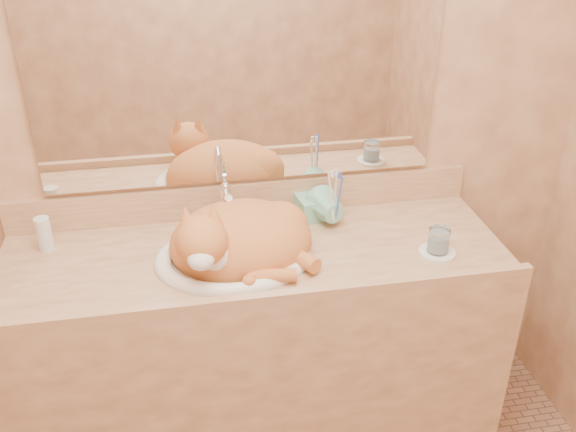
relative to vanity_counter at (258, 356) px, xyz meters
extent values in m
cube|color=#9B6646|center=(0.00, 0.28, 0.82)|extent=(2.40, 0.02, 2.50)
cube|color=white|center=(0.00, 0.26, 0.97)|extent=(1.30, 0.02, 0.80)
imported|color=#76BDA3|center=(0.23, 0.15, 0.51)|extent=(0.09, 0.09, 0.17)
imported|color=#76BDA3|center=(0.28, 0.10, 0.48)|extent=(0.14, 0.14, 0.11)
cylinder|color=white|center=(0.57, -0.11, 0.43)|extent=(0.12, 0.12, 0.01)
cylinder|color=white|center=(0.57, -0.11, 0.47)|extent=(0.07, 0.07, 0.08)
cylinder|color=silver|center=(-0.65, 0.14, 0.48)|extent=(0.05, 0.05, 0.11)
camera|label=1|loc=(-0.21, -1.70, 1.52)|focal=40.00mm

